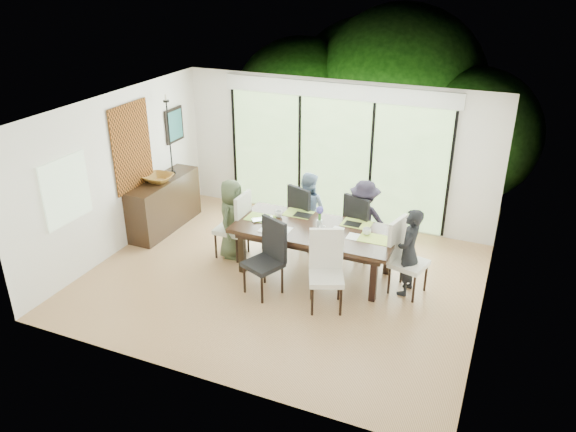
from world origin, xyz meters
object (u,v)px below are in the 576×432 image
at_px(person_left_end, 232,219).
at_px(bowl, 158,178).
at_px(chair_far_right, 364,225).
at_px(person_right_end, 409,252).
at_px(chair_right_end, 410,258).
at_px(sideboard, 164,204).
at_px(chair_left_end, 231,224).
at_px(chair_near_left, 263,259).
at_px(cup_c, 367,231).
at_px(person_far_right, 364,220).
at_px(laptop, 263,221).
at_px(chair_near_right, 326,272).
at_px(vase, 320,224).
at_px(person_far_left, 308,210).
at_px(table_top, 315,230).
at_px(cup_a, 278,214).
at_px(cup_b, 322,230).
at_px(chair_far_left, 308,215).

relative_size(person_left_end, bowl, 2.68).
bearing_deg(chair_far_right, person_right_end, 158.61).
relative_size(chair_right_end, sideboard, 0.68).
bearing_deg(person_right_end, chair_left_end, -84.88).
xyz_separation_m(chair_near_left, cup_c, (1.30, 0.97, 0.26)).
bearing_deg(person_far_right, laptop, 26.36).
relative_size(chair_near_right, bowl, 2.29).
distance_m(chair_far_right, cup_c, 0.83).
bearing_deg(person_far_right, chair_right_end, 131.62).
bearing_deg(vase, person_far_left, 122.66).
height_order(table_top, chair_left_end, chair_left_end).
height_order(laptop, cup_a, cup_a).
bearing_deg(chair_left_end, chair_near_right, 66.99).
bearing_deg(cup_c, chair_left_end, -177.51).
xyz_separation_m(chair_left_end, cup_c, (2.30, 0.10, 0.26)).
relative_size(chair_right_end, person_right_end, 0.85).
bearing_deg(chair_near_right, person_far_right, 65.89).
relative_size(person_far_right, vase, 10.75).
xyz_separation_m(person_left_end, person_far_left, (1.03, 0.83, 0.00)).
xyz_separation_m(cup_a, cup_c, (1.50, -0.05, 0.00)).
xyz_separation_m(table_top, bowl, (-3.16, 0.36, 0.26)).
height_order(cup_a, cup_b, cup_a).
relative_size(vase, sideboard, 0.07).
distance_m(person_left_end, person_far_left, 1.32).
bearing_deg(sideboard, chair_far_left, 8.21).
distance_m(vase, cup_a, 0.76).
height_order(chair_near_right, person_far_left, person_far_left).
bearing_deg(chair_far_right, person_far_right, 111.04).
relative_size(person_far_left, vase, 10.75).
relative_size(person_far_left, cup_b, 12.90).
bearing_deg(bowl, sideboard, 90.00).
relative_size(person_left_end, laptop, 3.91).
xyz_separation_m(vase, cup_b, (0.10, -0.15, -0.01)).
height_order(chair_right_end, cup_c, chair_right_end).
xyz_separation_m(chair_far_left, vase, (0.50, -0.80, 0.28)).
relative_size(table_top, person_far_left, 1.86).
bearing_deg(sideboard, cup_c, -5.18).
bearing_deg(cup_c, sideboard, 174.82).
bearing_deg(cup_c, vase, -176.19).
bearing_deg(person_far_right, chair_near_left, 51.06).
relative_size(laptop, cup_a, 2.66).
bearing_deg(cup_b, chair_left_end, 176.53).
relative_size(chair_far_right, laptop, 3.33).
bearing_deg(chair_far_right, bowl, 28.58).
height_order(table_top, cup_b, cup_b).
bearing_deg(bowl, person_far_right, 7.23).
distance_m(chair_far_right, laptop, 1.71).
bearing_deg(person_far_left, cup_c, 156.76).
relative_size(chair_left_end, person_far_right, 0.85).
distance_m(laptop, bowl, 2.36).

